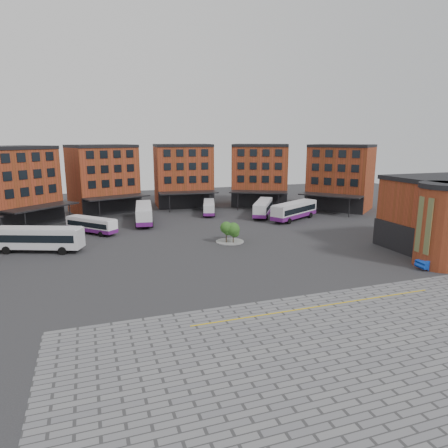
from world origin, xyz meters
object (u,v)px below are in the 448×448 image
object	(u,v)px
bus_a	(38,237)
blue_car	(434,262)
bus_e	(263,208)
bus_d	(209,207)
bus_f	(294,210)
bus_c	(144,213)
bus_b	(91,225)
tree_island	(232,230)

from	to	relation	value
bus_a	blue_car	distance (m)	53.44
bus_e	blue_car	xyz separation A→B (m)	(6.09, -38.24, -1.00)
bus_d	blue_car	bearing A→B (deg)	-53.16
bus_a	bus_f	bearing A→B (deg)	-58.61
blue_car	bus_e	bearing A→B (deg)	10.15
bus_c	bus_e	distance (m)	24.50
bus_e	bus_f	bearing A→B (deg)	-21.21
blue_car	bus_b	bearing A→B (deg)	51.25
bus_e	bus_d	bearing A→B (deg)	-178.31
bus_d	bus_e	size ratio (longest dim) A/B	0.90
tree_island	bus_a	distance (m)	28.25
bus_c	bus_d	xyz separation A→B (m)	(14.46, 4.85, -0.43)
tree_island	bus_b	xyz separation A→B (m)	(-20.57, 13.39, -0.42)
bus_b	bus_c	size ratio (longest dim) A/B	0.68
bus_f	bus_e	bearing A→B (deg)	-172.55
bus_c	bus_a	bearing A→B (deg)	-131.31
bus_d	blue_car	world-z (taller)	bus_d
tree_island	bus_a	size ratio (longest dim) A/B	0.35
bus_e	tree_island	bearing A→B (deg)	-95.10
tree_island	blue_car	distance (m)	28.19
bus_c	bus_d	size ratio (longest dim) A/B	1.28
bus_b	blue_car	world-z (taller)	bus_b
bus_e	blue_car	distance (m)	38.74
bus_b	bus_f	distance (m)	38.40
bus_b	blue_car	bearing A→B (deg)	-82.99
tree_island	bus_f	size ratio (longest dim) A/B	0.36
bus_a	bus_c	xyz separation A→B (m)	(17.04, 14.95, -0.17)
bus_d	blue_car	distance (m)	46.91
bus_f	blue_car	distance (m)	32.67
bus_d	bus_e	world-z (taller)	bus_e
bus_b	bus_e	size ratio (longest dim) A/B	0.78
bus_b	bus_f	world-z (taller)	bus_f
bus_e	blue_car	world-z (taller)	bus_e
bus_a	bus_e	distance (m)	43.81
bus_b	bus_f	bearing A→B (deg)	-44.59
bus_c	blue_car	size ratio (longest dim) A/B	2.79
bus_d	bus_e	distance (m)	11.59
bus_b	bus_a	bearing A→B (deg)	-171.53
bus_c	bus_f	size ratio (longest dim) A/B	1.05
bus_a	bus_e	world-z (taller)	bus_a
bus_b	bus_e	xyz separation A→B (m)	(34.13, 4.67, 0.27)
bus_d	bus_f	world-z (taller)	bus_f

